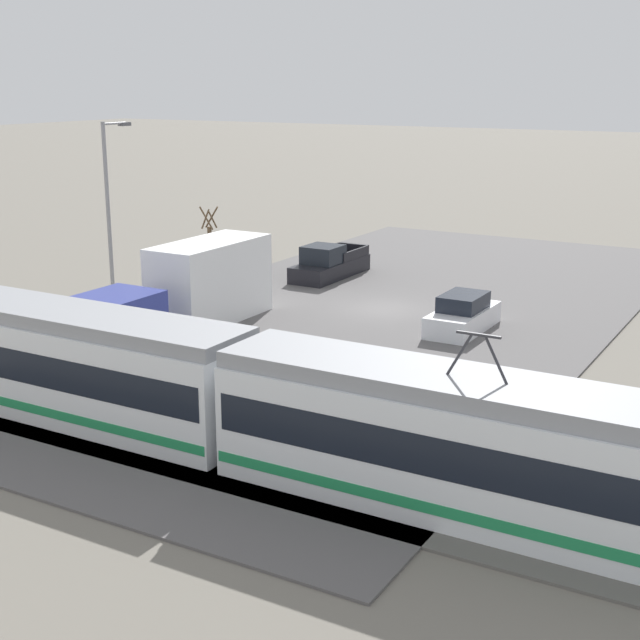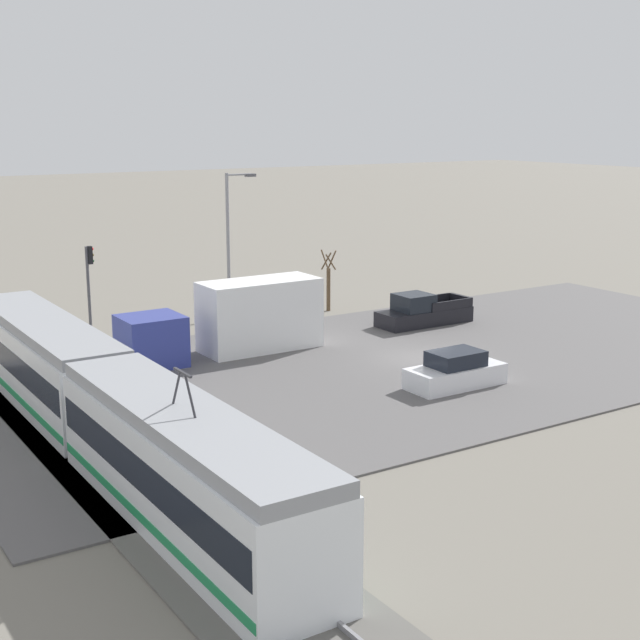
{
  "view_description": "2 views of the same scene",
  "coord_description": "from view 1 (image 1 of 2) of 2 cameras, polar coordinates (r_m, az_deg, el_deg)",
  "views": [
    {
      "loc": [
        -17.55,
        36.47,
        10.42
      ],
      "look_at": [
        -1.48,
        8.6,
        1.75
      ],
      "focal_mm": 50.0,
      "sensor_mm": 36.0,
      "label": 1
    },
    {
      "loc": [
        -32.74,
        26.83,
        11.49
      ],
      "look_at": [
        0.3,
        5.56,
        2.62
      ],
      "focal_mm": 50.0,
      "sensor_mm": 36.0,
      "label": 2
    }
  ],
  "objects": [
    {
      "name": "ground_plane",
      "position": [
        41.79,
        4.13,
        0.6
      ],
      "size": [
        320.0,
        320.0,
        0.0
      ],
      "primitive_type": "plane",
      "color": "slate"
    },
    {
      "name": "box_truck",
      "position": [
        38.6,
        -8.3,
        1.89
      ],
      "size": [
        2.6,
        10.31,
        3.55
      ],
      "color": "navy",
      "rests_on": "ground"
    },
    {
      "name": "road_surface",
      "position": [
        41.78,
        4.13,
        0.66
      ],
      "size": [
        20.8,
        44.11,
        0.08
      ],
      "color": "#565454",
      "rests_on": "ground"
    },
    {
      "name": "pickup_truck",
      "position": [
        48.4,
        0.59,
        3.58
      ],
      "size": [
        2.01,
        5.68,
        1.83
      ],
      "color": "black",
      "rests_on": "ground"
    },
    {
      "name": "street_lamp_near_crossing",
      "position": [
        46.18,
        -13.29,
        7.78
      ],
      "size": [
        0.36,
        1.95,
        8.48
      ],
      "color": "gray",
      "rests_on": "ground"
    },
    {
      "name": "street_tree",
      "position": [
        49.73,
        -7.07,
        4.88
      ],
      "size": [
        0.91,
        0.76,
        3.77
      ],
      "color": "brown",
      "rests_on": "ground"
    },
    {
      "name": "sedan_car_0",
      "position": [
        38.45,
        9.13,
        0.3
      ],
      "size": [
        1.87,
        4.47,
        1.59
      ],
      "color": "silver",
      "rests_on": "ground"
    },
    {
      "name": "light_rail_tram",
      "position": [
        25.17,
        -5.12,
        -5.1
      ],
      "size": [
        27.2,
        2.84,
        4.6
      ],
      "color": "white",
      "rests_on": "ground"
    },
    {
      "name": "rail_bed",
      "position": [
        28.05,
        -11.57,
        -6.94
      ],
      "size": [
        66.41,
        4.4,
        0.22
      ],
      "color": "#5B5954",
      "rests_on": "ground"
    }
  ]
}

